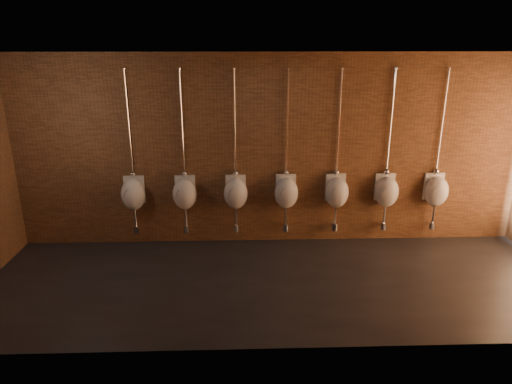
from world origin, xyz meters
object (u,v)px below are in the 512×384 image
urinal_3 (286,192)px  urinal_5 (387,191)px  urinal_1 (185,193)px  urinal_4 (337,192)px  urinal_6 (436,190)px  urinal_2 (236,193)px  urinal_0 (133,194)px

urinal_3 → urinal_5: size_ratio=1.00×
urinal_1 → urinal_3: same height
urinal_4 → urinal_6: bearing=0.0°
urinal_1 → urinal_3: (1.71, 0.00, 0.00)m
urinal_1 → urinal_2: (0.85, 0.00, 0.00)m
urinal_1 → urinal_4: (2.56, 0.00, 0.00)m
urinal_1 → urinal_0: bearing=180.0°
urinal_0 → urinal_6: 5.12m
urinal_0 → urinal_4: 3.41m
urinal_0 → urinal_2: bearing=0.0°
urinal_1 → urinal_5: size_ratio=1.00×
urinal_3 → urinal_4: bearing=0.0°
urinal_4 → urinal_1: bearing=180.0°
urinal_2 → urinal_3: size_ratio=1.00×
urinal_4 → urinal_0: bearing=180.0°
urinal_0 → urinal_6: bearing=0.0°
urinal_5 → urinal_1: bearing=180.0°
urinal_3 → urinal_2: bearing=180.0°
urinal_2 → urinal_6: (3.41, 0.00, 0.00)m
urinal_0 → urinal_5: size_ratio=1.00×
urinal_0 → urinal_4: (3.41, 0.00, 0.00)m
urinal_2 → urinal_6: 3.41m
urinal_1 → urinal_3: bearing=0.0°
urinal_1 → urinal_5: same height
urinal_1 → urinal_6: bearing=0.0°
urinal_1 → urinal_2: size_ratio=1.00×
urinal_0 → urinal_6: same height
urinal_4 → urinal_5: bearing=0.0°
urinal_0 → urinal_1: (0.85, 0.00, 0.00)m
urinal_5 → urinal_4: bearing=180.0°
urinal_3 → urinal_5: same height
urinal_0 → urinal_1: size_ratio=1.00×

